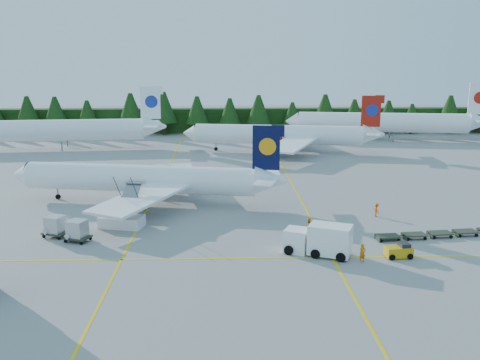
{
  "coord_description": "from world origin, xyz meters",
  "views": [
    {
      "loc": [
        -4.32,
        -53.68,
        18.63
      ],
      "look_at": [
        -2.26,
        12.03,
        3.5
      ],
      "focal_mm": 40.0,
      "sensor_mm": 36.0,
      "label": 1
    }
  ],
  "objects_px": {
    "airliner_navy": "(135,179)",
    "airliner_red": "(275,135)",
    "service_truck": "(318,239)",
    "baggage_tug": "(399,251)",
    "airstairs": "(123,218)"
  },
  "relations": [
    {
      "from": "airstairs",
      "to": "service_truck",
      "type": "height_order",
      "value": "airstairs"
    },
    {
      "from": "airliner_red",
      "to": "service_truck",
      "type": "height_order",
      "value": "airliner_red"
    },
    {
      "from": "service_truck",
      "to": "baggage_tug",
      "type": "distance_m",
      "value": 7.74
    },
    {
      "from": "baggage_tug",
      "to": "service_truck",
      "type": "bearing_deg",
      "value": 166.82
    },
    {
      "from": "airliner_navy",
      "to": "baggage_tug",
      "type": "relative_size",
      "value": 13.67
    },
    {
      "from": "airliner_navy",
      "to": "baggage_tug",
      "type": "distance_m",
      "value": 35.11
    },
    {
      "from": "airliner_navy",
      "to": "baggage_tug",
      "type": "height_order",
      "value": "airliner_navy"
    },
    {
      "from": "airliner_red",
      "to": "airstairs",
      "type": "bearing_deg",
      "value": -105.75
    },
    {
      "from": "airliner_red",
      "to": "service_truck",
      "type": "bearing_deg",
      "value": -82.65
    },
    {
      "from": "airstairs",
      "to": "baggage_tug",
      "type": "height_order",
      "value": "airstairs"
    },
    {
      "from": "airstairs",
      "to": "baggage_tug",
      "type": "xyz_separation_m",
      "value": [
        28.1,
        -10.6,
        -0.28
      ]
    },
    {
      "from": "airliner_navy",
      "to": "airliner_red",
      "type": "xyz_separation_m",
      "value": [
        21.84,
        37.86,
        0.29
      ]
    },
    {
      "from": "airliner_navy",
      "to": "airliner_red",
      "type": "height_order",
      "value": "airliner_red"
    },
    {
      "from": "airliner_navy",
      "to": "service_truck",
      "type": "relative_size",
      "value": 5.29
    },
    {
      "from": "baggage_tug",
      "to": "airliner_red",
      "type": "bearing_deg",
      "value": 90.6
    }
  ]
}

